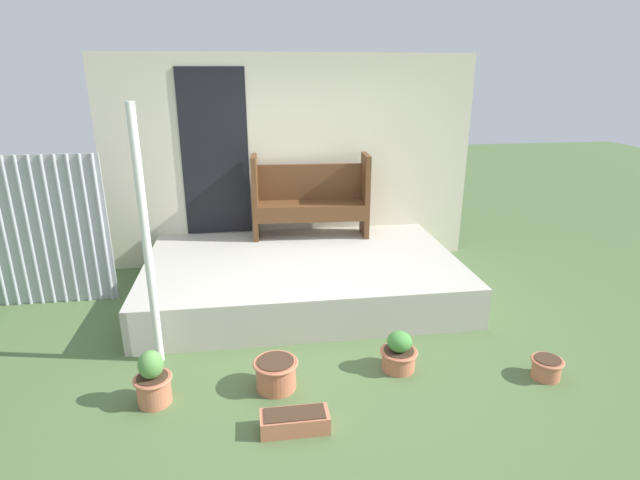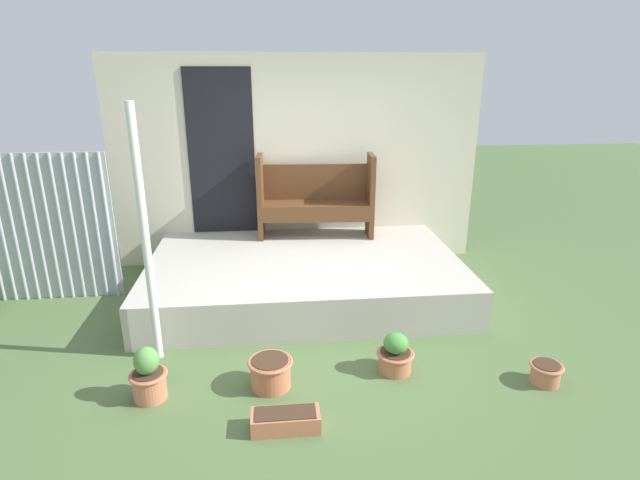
{
  "view_description": "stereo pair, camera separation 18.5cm",
  "coord_description": "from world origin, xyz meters",
  "px_view_note": "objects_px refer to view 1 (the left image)",
  "views": [
    {
      "loc": [
        -0.59,
        -4.03,
        2.41
      ],
      "look_at": [
        0.04,
        0.38,
        0.88
      ],
      "focal_mm": 28.0,
      "sensor_mm": 36.0,
      "label": 1
    },
    {
      "loc": [
        -0.4,
        -4.05,
        2.41
      ],
      "look_at": [
        0.04,
        0.38,
        0.88
      ],
      "focal_mm": 28.0,
      "sensor_mm": 36.0,
      "label": 2
    }
  ],
  "objects_px": {
    "support_post": "(146,242)",
    "flower_pot_far_right": "(547,367)",
    "flower_pot_left": "(153,381)",
    "flower_pot_middle": "(276,373)",
    "flower_pot_right": "(399,353)",
    "planter_box_rect": "(295,421)",
    "bench": "(311,196)"
  },
  "relations": [
    {
      "from": "support_post",
      "to": "flower_pot_far_right",
      "type": "relative_size",
      "value": 8.31
    },
    {
      "from": "flower_pot_left",
      "to": "flower_pot_middle",
      "type": "relative_size",
      "value": 1.23
    },
    {
      "from": "flower_pot_middle",
      "to": "flower_pot_right",
      "type": "height_order",
      "value": "flower_pot_right"
    },
    {
      "from": "support_post",
      "to": "flower_pot_middle",
      "type": "relative_size",
      "value": 6.09
    },
    {
      "from": "flower_pot_middle",
      "to": "planter_box_rect",
      "type": "height_order",
      "value": "flower_pot_middle"
    },
    {
      "from": "flower_pot_far_right",
      "to": "bench",
      "type": "bearing_deg",
      "value": 120.92
    },
    {
      "from": "bench",
      "to": "flower_pot_left",
      "type": "bearing_deg",
      "value": -117.15
    },
    {
      "from": "bench",
      "to": "flower_pot_middle",
      "type": "height_order",
      "value": "bench"
    },
    {
      "from": "flower_pot_far_right",
      "to": "planter_box_rect",
      "type": "height_order",
      "value": "flower_pot_far_right"
    },
    {
      "from": "support_post",
      "to": "flower_pot_right",
      "type": "bearing_deg",
      "value": -11.79
    },
    {
      "from": "flower_pot_right",
      "to": "planter_box_rect",
      "type": "xyz_separation_m",
      "value": [
        -0.94,
        -0.63,
        -0.08
      ]
    },
    {
      "from": "bench",
      "to": "flower_pot_left",
      "type": "height_order",
      "value": "bench"
    },
    {
      "from": "flower_pot_middle",
      "to": "flower_pot_left",
      "type": "bearing_deg",
      "value": -176.46
    },
    {
      "from": "support_post",
      "to": "flower_pot_middle",
      "type": "height_order",
      "value": "support_post"
    },
    {
      "from": "bench",
      "to": "planter_box_rect",
      "type": "relative_size",
      "value": 2.94
    },
    {
      "from": "flower_pot_right",
      "to": "flower_pot_middle",
      "type": "bearing_deg",
      "value": -173.53
    },
    {
      "from": "support_post",
      "to": "flower_pot_right",
      "type": "distance_m",
      "value": 2.27
    },
    {
      "from": "support_post",
      "to": "flower_pot_middle",
      "type": "xyz_separation_m",
      "value": [
        0.98,
        -0.54,
        -0.96
      ]
    },
    {
      "from": "bench",
      "to": "flower_pot_left",
      "type": "xyz_separation_m",
      "value": [
        -1.52,
        -2.57,
        -0.74
      ]
    },
    {
      "from": "bench",
      "to": "planter_box_rect",
      "type": "height_order",
      "value": "bench"
    },
    {
      "from": "bench",
      "to": "flower_pot_right",
      "type": "xyz_separation_m",
      "value": [
        0.44,
        -2.39,
        -0.79
      ]
    },
    {
      "from": "bench",
      "to": "support_post",
      "type": "bearing_deg",
      "value": -125.13
    },
    {
      "from": "support_post",
      "to": "flower_pot_left",
      "type": "relative_size",
      "value": 4.95
    },
    {
      "from": "flower_pot_far_right",
      "to": "support_post",
      "type": "bearing_deg",
      "value": 167.33
    },
    {
      "from": "bench",
      "to": "flower_pot_middle",
      "type": "xyz_separation_m",
      "value": [
        -0.6,
        -2.51,
        -0.8
      ]
    },
    {
      "from": "flower_pot_middle",
      "to": "support_post",
      "type": "bearing_deg",
      "value": 151.18
    },
    {
      "from": "support_post",
      "to": "flower_pot_right",
      "type": "relative_size",
      "value": 6.31
    },
    {
      "from": "flower_pot_left",
      "to": "flower_pot_far_right",
      "type": "xyz_separation_m",
      "value": [
        3.13,
        -0.12,
        -0.09
      ]
    },
    {
      "from": "bench",
      "to": "flower_pot_left",
      "type": "distance_m",
      "value": 3.08
    },
    {
      "from": "flower_pot_left",
      "to": "flower_pot_far_right",
      "type": "bearing_deg",
      "value": -2.19
    },
    {
      "from": "flower_pot_right",
      "to": "flower_pot_left",
      "type": "bearing_deg",
      "value": -174.91
    },
    {
      "from": "bench",
      "to": "planter_box_rect",
      "type": "bearing_deg",
      "value": -95.81
    }
  ]
}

